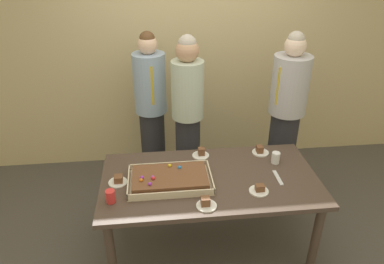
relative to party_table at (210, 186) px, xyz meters
The scene contains 15 objects.
ground_plane 0.65m from the party_table, ahead, with size 12.00×12.00×0.00m, color #4C4742.
interior_back_panel 1.81m from the party_table, 90.00° to the left, with size 8.00×0.12×3.00m, color #CCB784.
party_table is the anchor object (origin of this frame).
sheet_cake 0.35m from the party_table, behind, with size 0.66×0.41×0.10m.
plated_slice_near_left 0.42m from the party_table, 31.94° to the right, with size 0.15×0.15×0.06m.
plated_slice_near_right 0.36m from the party_table, 94.63° to the left, with size 0.15×0.15×0.08m.
plated_slice_far_left 0.36m from the party_table, 103.77° to the right, with size 0.15×0.15×0.07m.
plated_slice_far_right 0.62m from the party_table, 33.31° to the left, with size 0.15×0.15×0.07m.
plated_slice_center_front 0.74m from the party_table, behind, with size 0.15×0.15×0.06m.
drink_cup_nearest 0.63m from the party_table, 15.30° to the left, with size 0.07×0.07×0.10m, color white.
drink_cup_middle 0.81m from the party_table, 164.36° to the right, with size 0.07×0.07×0.10m, color red.
cake_server_utensil 0.56m from the party_table, ahead, with size 0.03×0.20×0.01m, color silver.
person_serving_front 1.21m from the party_table, 112.45° to the left, with size 0.33×0.33×1.68m.
person_green_shirt_behind 1.20m from the party_table, 41.09° to the left, with size 0.36×0.36×1.72m.
person_striped_tie_right 0.86m from the party_table, 96.86° to the left, with size 0.31×0.31×1.70m.
Camera 1 is at (-0.41, -2.34, 2.43)m, focal length 33.51 mm.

